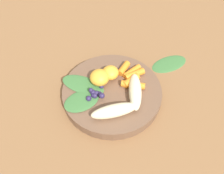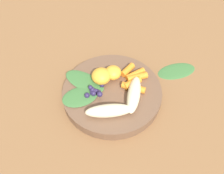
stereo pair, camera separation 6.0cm
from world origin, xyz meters
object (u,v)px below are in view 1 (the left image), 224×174
Objects in this scene: orange_segment_near at (99,77)px; kale_leaf_stray at (169,63)px; banana_peeled_left at (135,91)px; banana_peeled_right at (114,111)px; bowl at (112,93)px.

orange_segment_near reaches higher than kale_leaf_stray.
banana_peeled_left is 0.19m from kale_leaf_stray.
banana_peeled_right is at bearing -157.52° from kale_leaf_stray.
banana_peeled_right is at bearing 120.80° from orange_segment_near.
kale_leaf_stray is (-0.09, -0.16, -0.04)m from banana_peeled_left.
banana_peeled_right is at bearing 139.17° from banana_peeled_left.
orange_segment_near is (0.10, -0.03, 0.00)m from banana_peeled_left.
bowl is 0.07m from banana_peeled_left.
orange_segment_near is (0.04, -0.02, 0.03)m from bowl.
bowl is 0.21m from kale_leaf_stray.
banana_peeled_left is 2.21× the size of orange_segment_near.
bowl is 2.22× the size of kale_leaf_stray.
banana_peeled_left is at bearing 164.55° from orange_segment_near.
banana_peeled_right reaches higher than bowl.
orange_segment_near is at bearing 66.31° from banana_peeled_left.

